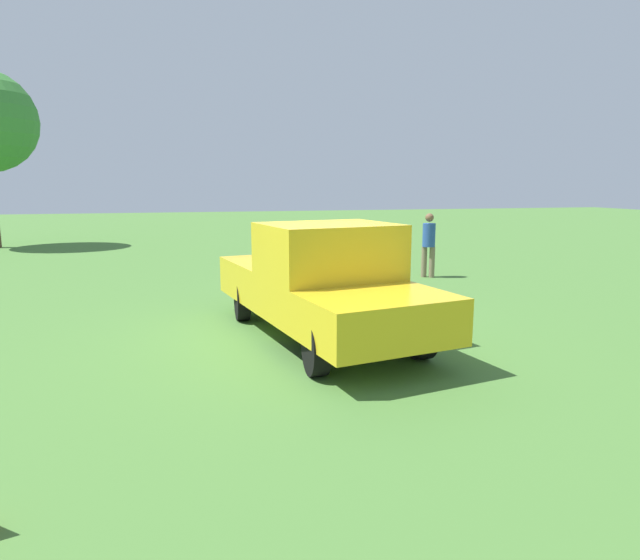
{
  "coord_description": "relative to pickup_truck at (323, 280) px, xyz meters",
  "views": [
    {
      "loc": [
        -8.04,
        2.05,
        2.35
      ],
      "look_at": [
        -0.08,
        -0.02,
        0.9
      ],
      "focal_mm": 30.47,
      "sensor_mm": 36.0,
      "label": 1
    }
  ],
  "objects": [
    {
      "name": "person_bystander",
      "position": [
        4.77,
        -4.04,
        -0.0
      ],
      "size": [
        0.44,
        0.44,
        1.63
      ],
      "rotation": [
        0.0,
        0.0,
        2.57
      ],
      "color": "#7A6B51",
      "rests_on": "ground_plane"
    },
    {
      "name": "ground_plane",
      "position": [
        0.2,
        0.04,
        -0.91
      ],
      "size": [
        80.0,
        80.0,
        0.0
      ],
      "primitive_type": "plane",
      "color": "#477533"
    },
    {
      "name": "pickup_truck",
      "position": [
        0.0,
        0.0,
        0.0
      ],
      "size": [
        5.1,
        2.72,
        1.79
      ],
      "rotation": [
        0.0,
        0.0,
        0.18
      ],
      "color": "black",
      "rests_on": "ground_plane"
    }
  ]
}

